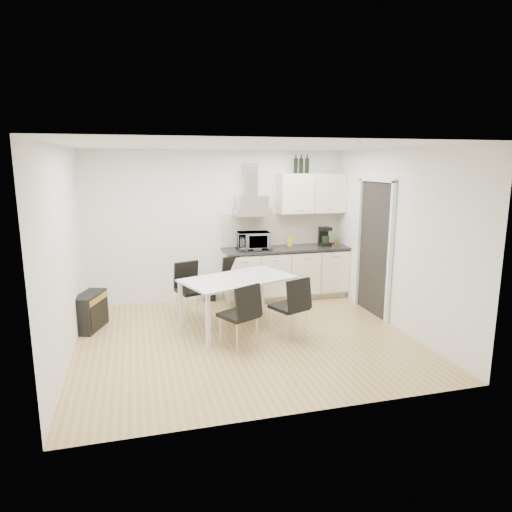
{
  "coord_description": "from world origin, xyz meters",
  "views": [
    {
      "loc": [
        -1.4,
        -5.78,
        2.39
      ],
      "look_at": [
        0.22,
        0.27,
        1.1
      ],
      "focal_mm": 32.0,
      "sensor_mm": 36.0,
      "label": 1
    }
  ],
  "objects_px": {
    "kitchenette": "(287,252)",
    "chair_far_left": "(192,291)",
    "guitar_amp": "(90,311)",
    "floor_speaker": "(210,291)",
    "dining_table": "(238,283)",
    "chair_near_left": "(239,316)",
    "chair_near_right": "(289,308)",
    "chair_far_right": "(239,284)"
  },
  "relations": [
    {
      "from": "chair_far_left",
      "to": "chair_far_right",
      "type": "distance_m",
      "value": 0.82
    },
    {
      "from": "chair_far_right",
      "to": "chair_near_left",
      "type": "xyz_separation_m",
      "value": [
        -0.36,
        -1.51,
        0.0
      ]
    },
    {
      "from": "chair_far_left",
      "to": "guitar_amp",
      "type": "distance_m",
      "value": 1.5
    },
    {
      "from": "chair_near_left",
      "to": "guitar_amp",
      "type": "height_order",
      "value": "chair_near_left"
    },
    {
      "from": "kitchenette",
      "to": "guitar_amp",
      "type": "xyz_separation_m",
      "value": [
        -3.28,
        -0.78,
        -0.56
      ]
    },
    {
      "from": "kitchenette",
      "to": "dining_table",
      "type": "height_order",
      "value": "kitchenette"
    },
    {
      "from": "dining_table",
      "to": "floor_speaker",
      "type": "relative_size",
      "value": 5.36
    },
    {
      "from": "chair_far_left",
      "to": "chair_near_right",
      "type": "height_order",
      "value": "same"
    },
    {
      "from": "chair_far_right",
      "to": "chair_near_left",
      "type": "relative_size",
      "value": 1.0
    },
    {
      "from": "chair_near_left",
      "to": "guitar_amp",
      "type": "xyz_separation_m",
      "value": [
        -1.93,
        1.24,
        -0.17
      ]
    },
    {
      "from": "chair_near_right",
      "to": "guitar_amp",
      "type": "distance_m",
      "value": 2.89
    },
    {
      "from": "chair_far_left",
      "to": "chair_near_right",
      "type": "relative_size",
      "value": 1.0
    },
    {
      "from": "kitchenette",
      "to": "chair_far_left",
      "type": "distance_m",
      "value": 1.97
    },
    {
      "from": "chair_far_left",
      "to": "chair_near_right",
      "type": "bearing_deg",
      "value": 116.65
    },
    {
      "from": "chair_far_left",
      "to": "chair_far_right",
      "type": "xyz_separation_m",
      "value": [
        0.8,
        0.21,
        0.0
      ]
    },
    {
      "from": "guitar_amp",
      "to": "chair_far_right",
      "type": "bearing_deg",
      "value": 27.1
    },
    {
      "from": "chair_near_left",
      "to": "chair_far_left",
      "type": "bearing_deg",
      "value": 81.27
    },
    {
      "from": "chair_near_left",
      "to": "floor_speaker",
      "type": "height_order",
      "value": "chair_near_left"
    },
    {
      "from": "chair_far_right",
      "to": "chair_far_left",
      "type": "bearing_deg",
      "value": -3.97
    },
    {
      "from": "dining_table",
      "to": "guitar_amp",
      "type": "distance_m",
      "value": 2.19
    },
    {
      "from": "chair_far_left",
      "to": "chair_near_left",
      "type": "height_order",
      "value": "same"
    },
    {
      "from": "chair_far_left",
      "to": "guitar_amp",
      "type": "relative_size",
      "value": 1.27
    },
    {
      "from": "chair_near_left",
      "to": "kitchenette",
      "type": "bearing_deg",
      "value": 28.9
    },
    {
      "from": "chair_far_left",
      "to": "floor_speaker",
      "type": "height_order",
      "value": "chair_far_left"
    },
    {
      "from": "dining_table",
      "to": "chair_near_left",
      "type": "height_order",
      "value": "chair_near_left"
    },
    {
      "from": "dining_table",
      "to": "chair_near_left",
      "type": "relative_size",
      "value": 2.02
    },
    {
      "from": "dining_table",
      "to": "floor_speaker",
      "type": "distance_m",
      "value": 1.54
    },
    {
      "from": "chair_near_left",
      "to": "floor_speaker",
      "type": "xyz_separation_m",
      "value": [
        -0.02,
        2.19,
        -0.27
      ]
    },
    {
      "from": "chair_near_left",
      "to": "guitar_amp",
      "type": "bearing_deg",
      "value": 120.0
    },
    {
      "from": "dining_table",
      "to": "guitar_amp",
      "type": "xyz_separation_m",
      "value": [
        -2.1,
        0.49,
        -0.41
      ]
    },
    {
      "from": "dining_table",
      "to": "chair_near_right",
      "type": "distance_m",
      "value": 0.87
    },
    {
      "from": "chair_near_right",
      "to": "guitar_amp",
      "type": "bearing_deg",
      "value": 135.27
    },
    {
      "from": "chair_near_left",
      "to": "chair_far_right",
      "type": "bearing_deg",
      "value": 49.23
    },
    {
      "from": "kitchenette",
      "to": "floor_speaker",
      "type": "height_order",
      "value": "kitchenette"
    },
    {
      "from": "dining_table",
      "to": "guitar_amp",
      "type": "bearing_deg",
      "value": 146.3
    },
    {
      "from": "chair_far_right",
      "to": "guitar_amp",
      "type": "xyz_separation_m",
      "value": [
        -2.29,
        -0.27,
        -0.17
      ]
    },
    {
      "from": "floor_speaker",
      "to": "chair_far_left",
      "type": "bearing_deg",
      "value": -105.94
    },
    {
      "from": "kitchenette",
      "to": "floor_speaker",
      "type": "relative_size",
      "value": 7.59
    },
    {
      "from": "kitchenette",
      "to": "chair_near_right",
      "type": "height_order",
      "value": "kitchenette"
    },
    {
      "from": "kitchenette",
      "to": "dining_table",
      "type": "xyz_separation_m",
      "value": [
        -1.18,
        -1.27,
        -0.15
      ]
    },
    {
      "from": "guitar_amp",
      "to": "floor_speaker",
      "type": "xyz_separation_m",
      "value": [
        1.91,
        0.95,
        -0.1
      ]
    },
    {
      "from": "kitchenette",
      "to": "chair_near_left",
      "type": "height_order",
      "value": "kitchenette"
    }
  ]
}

